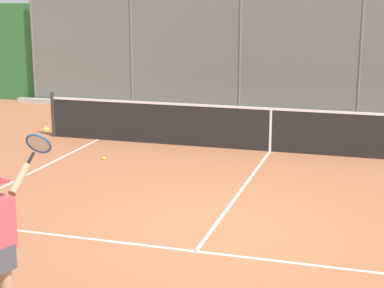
{
  "coord_description": "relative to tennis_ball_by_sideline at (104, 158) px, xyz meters",
  "views": [
    {
      "loc": [
        -2.16,
        8.35,
        3.27
      ],
      "look_at": [
        0.54,
        -0.71,
        1.05
      ],
      "focal_mm": 58.78,
      "sensor_mm": 36.0,
      "label": 1
    }
  ],
  "objects": [
    {
      "name": "fence_backdrop",
      "position": [
        -3.15,
        -6.7,
        1.49
      ],
      "size": [
        19.52,
        1.37,
        3.37
      ],
      "color": "slate",
      "rests_on": "ground"
    },
    {
      "name": "tennis_net",
      "position": [
        -3.15,
        -1.7,
        0.46
      ],
      "size": [
        10.54,
        0.09,
        1.07
      ],
      "color": "#2D2D2D",
      "rests_on": "ground"
    },
    {
      "name": "tennis_ball_by_sideline",
      "position": [
        0.0,
        0.0,
        0.0
      ],
      "size": [
        0.07,
        0.07,
        0.07
      ],
      "primitive_type": "sphere",
      "color": "#D6E042",
      "rests_on": "ground"
    },
    {
      "name": "ground_plane",
      "position": [
        -3.15,
        3.1,
        -0.03
      ],
      "size": [
        60.0,
        60.0,
        0.0
      ],
      "primitive_type": "plane",
      "color": "#A8603D"
    },
    {
      "name": "court_line_markings",
      "position": [
        -3.15,
        4.3,
        -0.03
      ],
      "size": [
        8.2,
        10.46,
        0.01
      ],
      "color": "white",
      "rests_on": "ground"
    }
  ]
}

